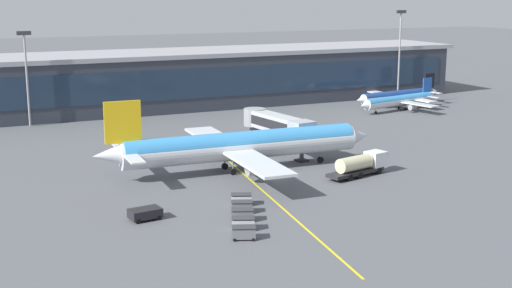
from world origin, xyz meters
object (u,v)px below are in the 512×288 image
at_px(fuel_tanker, 361,164).
at_px(baggage_cart_1, 243,223).
at_px(pushback_tug, 146,213).
at_px(commuter_jet_near, 399,101).
at_px(commuter_jet_far, 399,96).
at_px(main_airliner, 241,145).
at_px(baggage_cart_3, 242,207).
at_px(baggage_cart_0, 244,232).
at_px(baggage_cart_2, 242,215).
at_px(baggage_cart_4, 241,199).

height_order(fuel_tanker, baggage_cart_1, fuel_tanker).
xyz_separation_m(pushback_tug, commuter_jet_near, (76.06, 52.77, 1.45)).
xyz_separation_m(baggage_cart_1, commuter_jet_far, (71.11, 67.11, 1.60)).
bearing_deg(main_airliner, baggage_cart_3, -113.42).
height_order(fuel_tanker, baggage_cart_0, fuel_tanker).
xyz_separation_m(baggage_cart_0, baggage_cart_2, (2.45, 5.91, 0.00)).
bearing_deg(baggage_cart_3, baggage_cart_4, 67.50).
bearing_deg(main_airliner, baggage_cart_4, -113.58).
relative_size(main_airliner, commuter_jet_far, 1.68).
distance_m(pushback_tug, baggage_cart_4, 12.91).
bearing_deg(baggage_cart_0, commuter_jet_far, 44.08).
bearing_deg(commuter_jet_near, baggage_cart_0, -136.75).
xyz_separation_m(baggage_cart_4, commuter_jet_near, (63.17, 52.21, 1.51)).
bearing_deg(baggage_cart_1, pushback_tug, 137.96).
bearing_deg(baggage_cart_3, main_airliner, 66.58).
distance_m(baggage_cart_3, baggage_cart_4, 3.20).
height_order(baggage_cart_0, baggage_cart_2, same).
distance_m(fuel_tanker, commuter_jet_near, 61.72).
bearing_deg(pushback_tug, baggage_cart_3, -11.63).
xyz_separation_m(baggage_cart_3, commuter_jet_far, (68.66, 61.19, 1.60)).
height_order(fuel_tanker, baggage_cart_2, fuel_tanker).
relative_size(baggage_cart_4, commuter_jet_near, 0.12).
relative_size(baggage_cart_2, commuter_jet_near, 0.12).
relative_size(baggage_cart_0, commuter_jet_near, 0.12).
relative_size(main_airliner, fuel_tanker, 4.07).
relative_size(main_airliner, baggage_cart_3, 14.86).
bearing_deg(fuel_tanker, main_airliner, 146.38).
bearing_deg(main_airliner, commuter_jet_far, 34.89).
height_order(pushback_tug, baggage_cart_1, baggage_cart_1).
relative_size(baggage_cart_2, commuter_jet_far, 0.11).
distance_m(fuel_tanker, baggage_cart_2, 27.44).
bearing_deg(baggage_cart_2, baggage_cart_1, -112.50).
xyz_separation_m(main_airliner, pushback_tug, (-19.93, -16.67, -3.18)).
height_order(baggage_cart_3, commuter_jet_far, commuter_jet_far).
bearing_deg(baggage_cart_4, baggage_cart_0, -112.50).
height_order(main_airliner, commuter_jet_far, main_airliner).
bearing_deg(commuter_jet_near, fuel_tanker, -131.51).
distance_m(main_airliner, fuel_tanker, 18.42).
distance_m(baggage_cart_2, baggage_cart_4, 6.40).
distance_m(baggage_cart_3, commuter_jet_near, 84.81).
distance_m(pushback_tug, commuter_jet_far, 99.56).
bearing_deg(commuter_jet_far, baggage_cart_4, -139.19).
bearing_deg(baggage_cart_1, baggage_cart_3, 67.50).
height_order(main_airliner, baggage_cart_4, main_airliner).
relative_size(baggage_cart_1, baggage_cart_2, 1.00).
height_order(baggage_cart_0, baggage_cart_1, same).
distance_m(pushback_tug, commuter_jet_near, 92.58).
distance_m(baggage_cart_4, commuter_jet_far, 89.12).
bearing_deg(baggage_cart_2, baggage_cart_0, -112.50).
distance_m(fuel_tanker, commuter_jet_far, 69.07).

